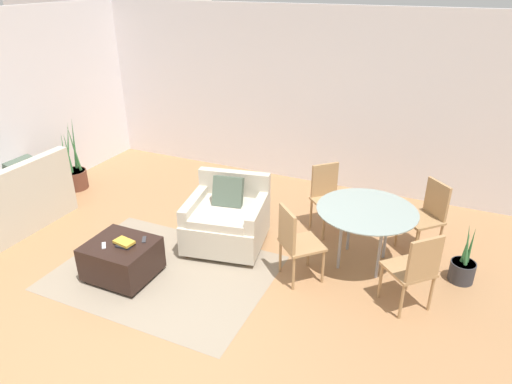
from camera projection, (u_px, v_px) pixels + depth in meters
ground_plane at (146, 323)px, 4.55m from camera, size 20.00×20.00×0.00m
wall_back at (290, 96)px, 7.24m from camera, size 12.00×0.06×2.75m
wall_left at (5, 112)px, 6.42m from camera, size 0.06×12.00×2.75m
area_rug at (164, 272)px, 5.30m from camera, size 2.43×1.80×0.01m
armchair at (227, 219)px, 5.73m from camera, size 1.09×1.08×0.90m
ottoman at (122, 258)px, 5.15m from camera, size 0.73×0.64×0.43m
book_stack at (125, 243)px, 5.02m from camera, size 0.24×0.17×0.05m
tv_remote_primary at (104, 245)px, 5.02m from camera, size 0.12×0.13×0.01m
tv_remote_secondary at (144, 239)px, 5.13m from camera, size 0.10×0.13×0.01m
potted_plant at (74, 175)px, 7.30m from camera, size 0.39×0.39×1.17m
dining_table at (366, 215)px, 5.21m from camera, size 1.15×1.15×0.72m
dining_chair_near_left at (295, 240)px, 4.98m from camera, size 0.59×0.59×0.90m
dining_chair_near_right at (415, 267)px, 4.52m from camera, size 0.59×0.59×0.90m
dining_chair_far_left at (328, 193)px, 6.02m from camera, size 0.59×0.59×0.90m
dining_chair_far_right at (428, 212)px, 5.55m from camera, size 0.59×0.59×0.90m
potted_plant_small at (463, 268)px, 5.10m from camera, size 0.27×0.27×0.73m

